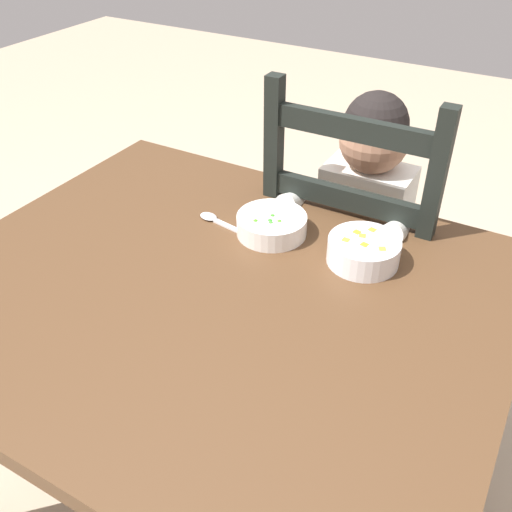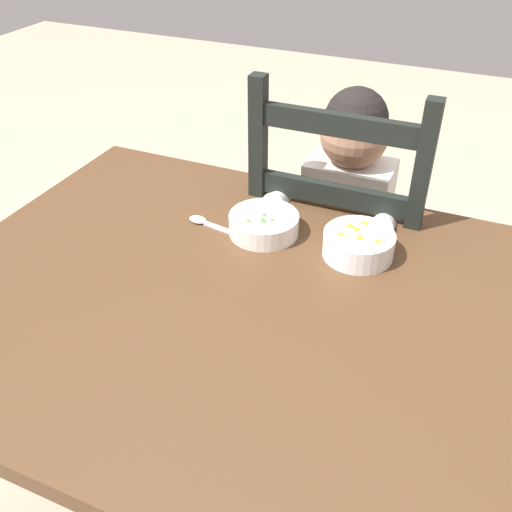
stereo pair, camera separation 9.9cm
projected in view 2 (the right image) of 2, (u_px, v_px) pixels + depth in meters
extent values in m
plane|color=tan|center=(226.00, 501.00, 1.54)|extent=(8.00, 8.00, 0.00)
cube|color=#4D331E|center=(215.00, 296.00, 1.12)|extent=(1.12, 0.94, 0.04)
cylinder|color=#4D331E|center=(138.00, 274.00, 1.79)|extent=(0.07, 0.07, 0.70)
cylinder|color=#4D331E|center=(457.00, 364.00, 1.47)|extent=(0.07, 0.07, 0.70)
cube|color=black|center=(343.00, 261.00, 1.66)|extent=(0.42, 0.42, 0.02)
cube|color=black|center=(409.00, 300.00, 1.88)|extent=(0.04, 0.04, 0.45)
cube|color=black|center=(300.00, 273.00, 2.00)|extent=(0.04, 0.04, 0.45)
cube|color=black|center=(383.00, 381.00, 1.59)|extent=(0.04, 0.04, 0.45)
cube|color=black|center=(258.00, 343.00, 1.71)|extent=(0.04, 0.04, 0.45)
cube|color=black|center=(413.00, 221.00, 1.29)|extent=(0.04, 0.04, 0.57)
cube|color=black|center=(258.00, 189.00, 1.41)|extent=(0.04, 0.04, 0.57)
cube|color=black|center=(339.00, 125.00, 1.23)|extent=(0.36, 0.03, 0.05)
cube|color=black|center=(333.00, 194.00, 1.33)|extent=(0.36, 0.03, 0.05)
cube|color=white|center=(346.00, 216.00, 1.54)|extent=(0.22, 0.14, 0.32)
sphere|color=#AA775B|center=(355.00, 134.00, 1.40)|extent=(0.17, 0.17, 0.17)
sphere|color=black|center=(356.00, 119.00, 1.38)|extent=(0.16, 0.16, 0.16)
cylinder|color=#3F4C72|center=(304.00, 345.00, 1.69)|extent=(0.07, 0.07, 0.47)
cylinder|color=#3F4C72|center=(340.00, 355.00, 1.66)|extent=(0.07, 0.07, 0.47)
cylinder|color=white|center=(288.00, 198.00, 1.46)|extent=(0.06, 0.24, 0.13)
cylinder|color=white|center=(389.00, 219.00, 1.37)|extent=(0.06, 0.24, 0.13)
cylinder|color=white|center=(264.00, 224.00, 1.26)|extent=(0.15, 0.15, 0.05)
cylinder|color=white|center=(264.00, 232.00, 1.27)|extent=(0.07, 0.07, 0.01)
cylinder|color=green|center=(264.00, 222.00, 1.25)|extent=(0.13, 0.13, 0.02)
sphere|color=#349423|center=(264.00, 216.00, 1.25)|extent=(0.01, 0.01, 0.01)
sphere|color=green|center=(263.00, 221.00, 1.23)|extent=(0.01, 0.01, 0.01)
sphere|color=green|center=(264.00, 223.00, 1.22)|extent=(0.01, 0.01, 0.01)
sphere|color=#41981D|center=(249.00, 222.00, 1.23)|extent=(0.01, 0.01, 0.01)
sphere|color=#47A223|center=(272.00, 221.00, 1.23)|extent=(0.01, 0.01, 0.01)
cylinder|color=white|center=(358.00, 244.00, 1.18)|extent=(0.15, 0.15, 0.05)
cylinder|color=white|center=(357.00, 254.00, 1.20)|extent=(0.07, 0.07, 0.01)
cylinder|color=orange|center=(359.00, 241.00, 1.18)|extent=(0.12, 0.12, 0.03)
cube|color=orange|center=(356.00, 231.00, 1.18)|extent=(0.02, 0.02, 0.01)
cube|color=orange|center=(350.00, 228.00, 1.19)|extent=(0.02, 0.02, 0.01)
cube|color=orange|center=(378.00, 243.00, 1.15)|extent=(0.02, 0.02, 0.01)
cube|color=orange|center=(341.00, 236.00, 1.17)|extent=(0.01, 0.01, 0.01)
cube|color=orange|center=(360.00, 240.00, 1.16)|extent=(0.02, 0.02, 0.01)
cube|color=orange|center=(365.00, 225.00, 1.20)|extent=(0.02, 0.02, 0.01)
cube|color=silver|center=(222.00, 229.00, 1.28)|extent=(0.10, 0.03, 0.00)
ellipsoid|color=silver|center=(198.00, 219.00, 1.30)|extent=(0.05, 0.04, 0.01)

